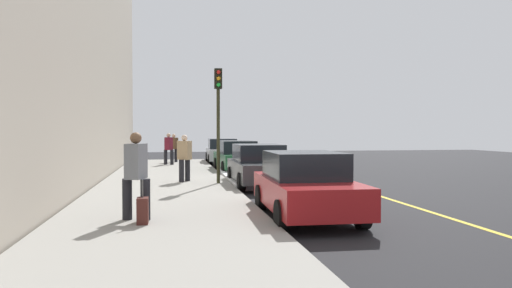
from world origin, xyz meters
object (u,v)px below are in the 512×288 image
(parked_car_green, at_px, (237,156))
(pedestrian_grey_coat, at_px, (136,173))
(pedestrian_tan_coat, at_px, (185,157))
(rolling_suitcase, at_px, (143,211))
(traffic_light_pole, at_px, (218,105))
(parked_car_silver, at_px, (222,151))
(parked_car_red, at_px, (306,185))
(pedestrian_burgundy_coat, at_px, (169,148))
(pedestrian_brown_coat, at_px, (174,147))
(parked_car_charcoal, at_px, (259,166))

(parked_car_green, distance_m, pedestrian_grey_coat, 13.08)
(pedestrian_tan_coat, height_order, rolling_suitcase, pedestrian_tan_coat)
(pedestrian_grey_coat, height_order, traffic_light_pole, traffic_light_pole)
(parked_car_silver, distance_m, parked_car_red, 18.09)
(parked_car_silver, height_order, pedestrian_tan_coat, pedestrian_tan_coat)
(pedestrian_burgundy_coat, bearing_deg, parked_car_silver, 125.92)
(parked_car_green, xyz_separation_m, traffic_light_pole, (5.97, -1.49, 2.14))
(parked_car_red, bearing_deg, pedestrian_brown_coat, -170.74)
(pedestrian_burgundy_coat, distance_m, pedestrian_grey_coat, 16.14)
(parked_car_green, bearing_deg, pedestrian_tan_coat, -27.09)
(rolling_suitcase, bearing_deg, pedestrian_brown_coat, 177.86)
(parked_car_silver, height_order, pedestrian_grey_coat, pedestrian_grey_coat)
(pedestrian_grey_coat, bearing_deg, parked_car_silver, 168.51)
(parked_car_charcoal, distance_m, pedestrian_brown_coat, 11.97)
(pedestrian_burgundy_coat, relative_size, rolling_suitcase, 1.95)
(parked_car_silver, bearing_deg, parked_car_red, -0.01)
(traffic_light_pole, height_order, rolling_suitcase, traffic_light_pole)
(parked_car_charcoal, xyz_separation_m, traffic_light_pole, (-0.01, -1.45, 2.14))
(parked_car_green, relative_size, pedestrian_burgundy_coat, 2.55)
(parked_car_charcoal, xyz_separation_m, pedestrian_brown_coat, (-11.60, -2.95, 0.28))
(pedestrian_brown_coat, bearing_deg, pedestrian_grey_coat, -2.68)
(parked_car_charcoal, distance_m, parked_car_red, 6.17)
(parked_car_charcoal, relative_size, pedestrian_brown_coat, 2.51)
(rolling_suitcase, bearing_deg, pedestrian_tan_coat, 172.44)
(parked_car_silver, bearing_deg, pedestrian_burgundy_coat, -54.08)
(parked_car_red, relative_size, traffic_light_pole, 1.04)
(pedestrian_grey_coat, bearing_deg, parked_car_red, 95.28)
(parked_car_charcoal, bearing_deg, parked_car_green, 179.56)
(pedestrian_brown_coat, bearing_deg, rolling_suitcase, -2.14)
(traffic_light_pole, bearing_deg, rolling_suitcase, -17.42)
(pedestrian_burgundy_coat, bearing_deg, pedestrian_brown_coat, 171.86)
(parked_car_red, xyz_separation_m, pedestrian_burgundy_coat, (-15.78, -3.18, 0.31))
(pedestrian_grey_coat, bearing_deg, pedestrian_tan_coat, 170.79)
(parked_car_green, distance_m, parked_car_red, 12.15)
(parked_car_silver, relative_size, pedestrian_tan_coat, 2.51)
(parked_car_green, distance_m, pedestrian_brown_coat, 6.36)
(parked_car_silver, xyz_separation_m, parked_car_green, (5.94, 0.09, 0.00))
(pedestrian_brown_coat, distance_m, traffic_light_pole, 11.83)
(parked_car_green, bearing_deg, pedestrian_burgundy_coat, -137.95)
(parked_car_green, bearing_deg, parked_car_red, -0.45)
(parked_car_red, relative_size, pedestrian_grey_coat, 2.29)
(pedestrian_tan_coat, bearing_deg, pedestrian_brown_coat, -178.20)
(parked_car_green, height_order, pedestrian_brown_coat, pedestrian_brown_coat)
(pedestrian_tan_coat, bearing_deg, parked_car_red, 20.16)
(parked_car_red, distance_m, traffic_light_pole, 6.69)
(pedestrian_tan_coat, relative_size, pedestrian_grey_coat, 0.93)
(parked_car_red, relative_size, pedestrian_burgundy_coat, 2.43)
(parked_car_green, bearing_deg, pedestrian_brown_coat, -151.93)
(parked_car_charcoal, relative_size, traffic_light_pole, 1.03)
(pedestrian_tan_coat, xyz_separation_m, pedestrian_burgundy_coat, (-8.82, -0.62, 0.01))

